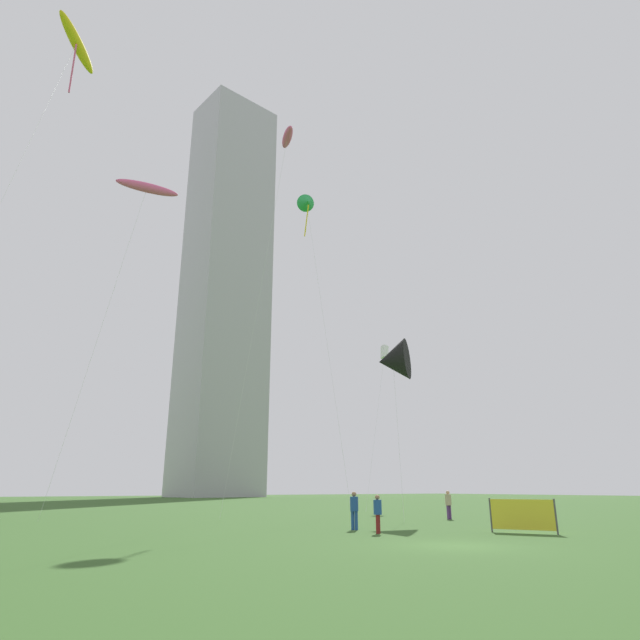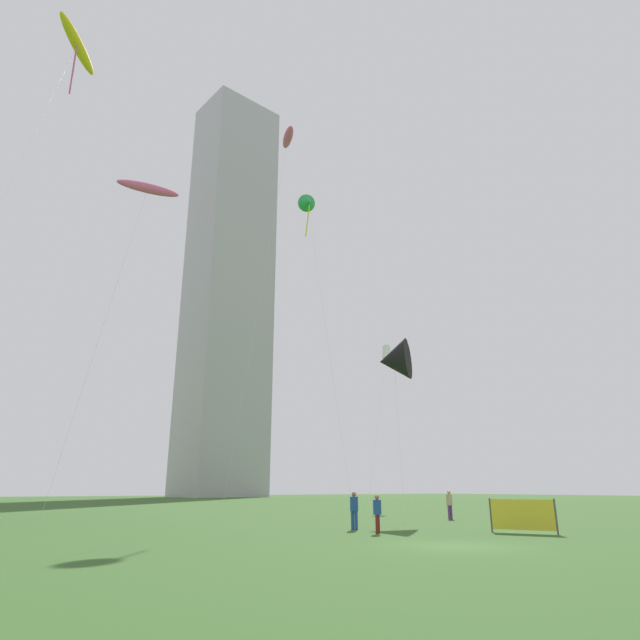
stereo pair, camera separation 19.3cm
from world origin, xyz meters
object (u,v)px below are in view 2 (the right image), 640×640
at_px(person_standing_1, 354,508).
at_px(kite_flying_6, 288,138).
at_px(kite_flying_5, 148,189).
at_px(person_standing_2, 377,511).
at_px(kite_flying_0, 308,203).
at_px(kite_flying_1, 386,352).
at_px(event_banner, 522,515).
at_px(kite_flying_2, 394,360).
at_px(kite_flying_4, 77,45).
at_px(distant_highrise_1, 229,284).
at_px(person_standing_0, 449,503).

xyz_separation_m(person_standing_1, kite_flying_6, (0.97, 9.50, 28.16)).
height_order(person_standing_1, kite_flying_6, kite_flying_6).
xyz_separation_m(person_standing_1, kite_flying_5, (-9.06, 11.86, 21.39)).
xyz_separation_m(person_standing_2, kite_flying_6, (1.41, 11.91, 28.24)).
distance_m(person_standing_1, kite_flying_0, 30.42).
bearing_deg(kite_flying_5, kite_flying_1, 19.98).
relative_size(kite_flying_1, event_banner, 6.66).
bearing_deg(event_banner, person_standing_1, 131.52).
height_order(kite_flying_0, kite_flying_1, kite_flying_0).
bearing_deg(kite_flying_2, kite_flying_4, 176.02).
bearing_deg(kite_flying_6, kite_flying_2, -22.54).
distance_m(kite_flying_4, distant_highrise_1, 107.33).
xyz_separation_m(kite_flying_0, kite_flying_2, (2.63, -8.07, -16.15)).
bearing_deg(kite_flying_6, event_banner, -74.34).
height_order(kite_flying_5, distant_highrise_1, distant_highrise_1).
relative_size(person_standing_2, kite_flying_5, 0.07).
distance_m(kite_flying_1, kite_flying_4, 41.88).
bearing_deg(kite_flying_0, event_banner, -91.68).
height_order(kite_flying_1, kite_flying_5, kite_flying_5).
height_order(person_standing_0, person_standing_2, person_standing_0).
bearing_deg(kite_flying_1, person_standing_2, -131.27).
bearing_deg(kite_flying_1, kite_flying_0, -151.53).
distance_m(person_standing_0, kite_flying_2, 10.50).
xyz_separation_m(kite_flying_5, kite_flying_6, (10.04, -2.35, 6.78)).
bearing_deg(kite_flying_1, kite_flying_5, -160.02).
relative_size(person_standing_0, distant_highrise_1, 0.02).
distance_m(person_standing_2, kite_flying_2, 16.07).
relative_size(person_standing_1, kite_flying_1, 0.10).
bearing_deg(kite_flying_0, kite_flying_1, 28.47).
height_order(person_standing_1, person_standing_2, person_standing_1).
xyz_separation_m(kite_flying_1, kite_flying_6, (-21.01, -13.64, 12.31)).
distance_m(person_standing_1, event_banner, 8.04).
height_order(person_standing_2, kite_flying_1, kite_flying_1).
bearing_deg(kite_flying_1, kite_flying_4, -157.87).
bearing_deg(distant_highrise_1, person_standing_2, -116.97).
bearing_deg(kite_flying_4, distant_highrise_1, 61.75).
height_order(kite_flying_1, kite_flying_4, kite_flying_4).
bearing_deg(kite_flying_1, person_standing_1, -133.54).
bearing_deg(kite_flying_0, kite_flying_4, -163.10).
xyz_separation_m(kite_flying_4, kite_flying_5, (6.15, 3.84, -6.35)).
bearing_deg(event_banner, kite_flying_1, 60.25).
relative_size(kite_flying_0, kite_flying_6, 0.95).
distance_m(kite_flying_6, distant_highrise_1, 99.42).
xyz_separation_m(person_standing_1, event_banner, (5.33, -6.02, -0.24)).
height_order(person_standing_0, kite_flying_1, kite_flying_1).
xyz_separation_m(kite_flying_2, distant_highrise_1, (25.74, 93.79, 41.83)).
height_order(kite_flying_0, kite_flying_4, kite_flying_4).
xyz_separation_m(person_standing_2, kite_flying_2, (8.98, 8.76, 10.04)).
xyz_separation_m(kite_flying_0, kite_flying_6, (-4.95, -4.93, 2.05)).
distance_m(person_standing_1, kite_flying_2, 14.59).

